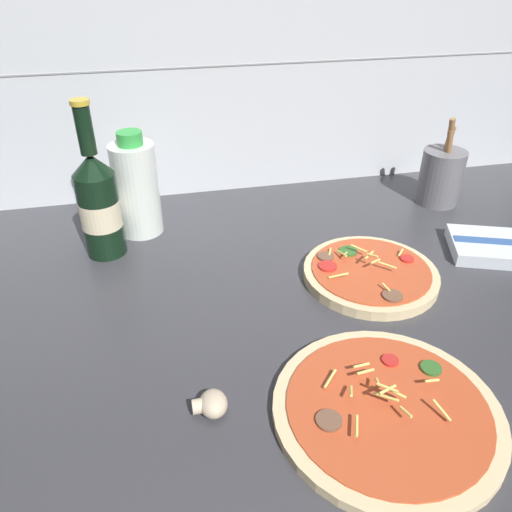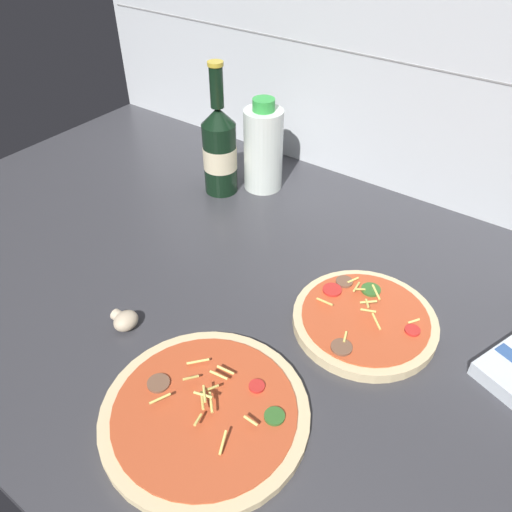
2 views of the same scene
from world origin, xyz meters
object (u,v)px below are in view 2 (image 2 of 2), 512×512
(beer_bottle, at_px, (220,149))
(mushroom_left, at_px, (125,320))
(oil_bottle, at_px, (263,148))
(pizza_far, at_px, (364,320))
(pizza_near, at_px, (205,413))

(beer_bottle, xyz_separation_m, mushroom_left, (0.14, -0.41, -0.09))
(oil_bottle, xyz_separation_m, mushroom_left, (0.07, -0.48, -0.08))
(mushroom_left, bearing_deg, pizza_far, 36.45)
(mushroom_left, bearing_deg, pizza_near, -13.60)
(pizza_near, relative_size, mushroom_left, 6.45)
(oil_bottle, relative_size, mushroom_left, 4.67)
(pizza_far, xyz_separation_m, mushroom_left, (-0.31, -0.23, 0.00))
(pizza_near, bearing_deg, mushroom_left, 166.40)
(pizza_far, distance_m, beer_bottle, 0.49)
(pizza_near, xyz_separation_m, mushroom_left, (-0.21, 0.05, 0.01))
(beer_bottle, xyz_separation_m, oil_bottle, (0.07, 0.07, -0.01))
(pizza_far, relative_size, mushroom_left, 5.26)
(beer_bottle, bearing_deg, pizza_near, -53.23)
(pizza_near, distance_m, pizza_far, 0.29)
(oil_bottle, distance_m, mushroom_left, 0.49)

